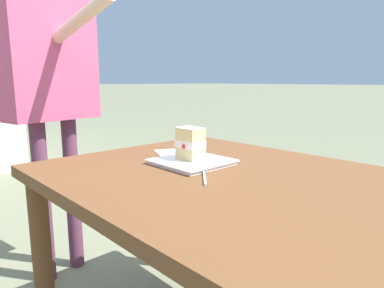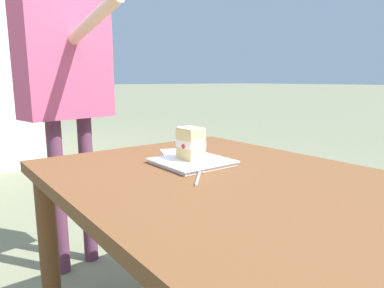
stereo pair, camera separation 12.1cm
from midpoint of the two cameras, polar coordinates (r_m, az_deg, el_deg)
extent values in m
cylinder|color=brown|center=(1.48, -20.26, -17.18)|extent=(0.07, 0.07, 0.67)
cylinder|color=brown|center=(1.85, 4.89, -10.83)|extent=(0.07, 0.07, 0.67)
cube|color=brown|center=(1.10, 8.47, -6.19)|extent=(1.20, 0.93, 0.04)
cube|color=white|center=(1.22, 2.83, -3.10)|extent=(0.23, 0.23, 0.01)
cube|color=white|center=(1.22, 2.84, -2.73)|extent=(0.24, 0.24, 0.00)
cube|color=#E0C17A|center=(1.22, 2.58, -1.57)|extent=(0.09, 0.06, 0.04)
cube|color=white|center=(1.22, 2.60, 0.02)|extent=(0.09, 0.07, 0.03)
sphere|color=red|center=(1.21, 4.69, 0.07)|extent=(0.01, 0.01, 0.01)
sphere|color=red|center=(1.20, 1.48, -0.42)|extent=(0.02, 0.02, 0.02)
sphere|color=red|center=(1.24, 3.50, 0.03)|extent=(0.01, 0.01, 0.01)
sphere|color=red|center=(1.25, 3.35, 0.17)|extent=(0.01, 0.01, 0.01)
cube|color=#E0C17A|center=(1.21, 2.61, 1.64)|extent=(0.09, 0.06, 0.04)
cube|color=white|center=(1.21, 2.62, 2.66)|extent=(0.09, 0.06, 0.00)
cylinder|color=silver|center=(1.04, 4.34, -5.71)|extent=(0.11, 0.10, 0.01)
cube|color=silver|center=(1.12, 4.45, -4.50)|extent=(0.04, 0.04, 0.01)
cube|color=white|center=(1.40, -0.58, -1.48)|extent=(0.18, 0.14, 0.00)
cylinder|color=#5D3049|center=(1.90, -19.52, -8.44)|extent=(0.08, 0.08, 0.82)
cylinder|color=#5D3049|center=(1.99, -15.17, -7.42)|extent=(0.08, 0.08, 0.82)
cube|color=#B7476B|center=(1.85, -18.50, 13.10)|extent=(0.27, 0.47, 0.58)
cylinder|color=beige|center=(1.66, -14.51, 18.68)|extent=(0.47, 0.14, 0.21)
camera|label=1|loc=(0.06, -87.14, 0.53)|focal=32.33mm
camera|label=2|loc=(0.06, 92.86, -0.53)|focal=32.33mm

